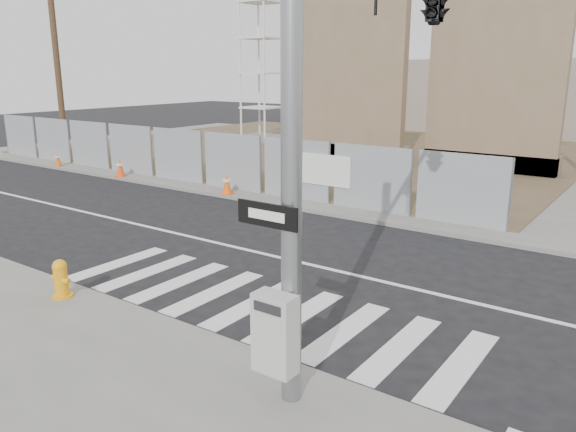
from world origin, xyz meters
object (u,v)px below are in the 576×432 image
Objects in this scene: fire_hydrant at (61,278)px; traffic_cone_b at (120,167)px; traffic_cone_a at (58,159)px; traffic_cone_d at (352,193)px; traffic_cone_c at (227,184)px; signal_pole at (396,39)px.

traffic_cone_b is (-9.31, 8.77, -0.01)m from fire_hydrant.
traffic_cone_a is 14.52m from traffic_cone_d.
traffic_cone_d is at bearing 14.37° from traffic_cone_c.
signal_pole reaches higher than traffic_cone_d.
traffic_cone_a is at bearing 161.93° from signal_pole.
signal_pole reaches higher than traffic_cone_b.
fire_hydrant is 1.02× the size of traffic_cone_c.
traffic_cone_b is at bearing -173.70° from traffic_cone_d.
traffic_cone_b is (-14.85, 6.27, -4.30)m from signal_pole.
traffic_cone_b is 1.01× the size of traffic_cone_c.
traffic_cone_a is (-19.20, 6.27, -4.35)m from signal_pole.
fire_hydrant reaches higher than traffic_cone_c.
traffic_cone_c is 4.50m from traffic_cone_d.
traffic_cone_a is at bearing -175.59° from traffic_cone_d.
signal_pole reaches higher than fire_hydrant.
traffic_cone_c is at bearing 0.00° from traffic_cone_a.
traffic_cone_c reaches higher than traffic_cone_a.
signal_pole is at bearing -18.07° from traffic_cone_a.
traffic_cone_d is (-4.72, 7.38, -4.29)m from signal_pole.
traffic_cone_d reaches higher than traffic_cone_a.
traffic_cone_b is 10.19m from traffic_cone_d.
fire_hydrant reaches higher than traffic_cone_b.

